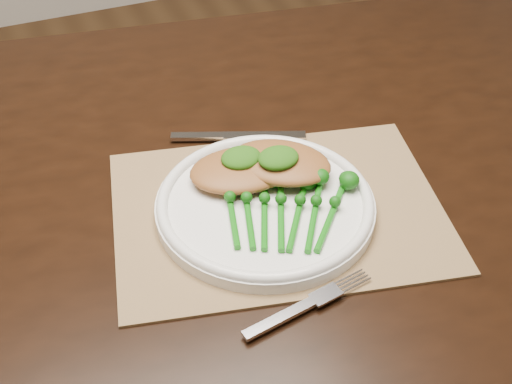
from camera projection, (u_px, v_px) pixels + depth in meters
name	position (u px, v px, depth m)	size (l,w,h in m)	color
dining_table	(191.00, 349.00, 1.21)	(1.72, 1.13, 0.75)	black
placemat	(278.00, 210.00, 0.91)	(0.42, 0.31, 0.00)	olive
dinner_plate	(265.00, 204.00, 0.90)	(0.28, 0.28, 0.03)	white
knife	(225.00, 136.00, 1.03)	(0.19, 0.08, 0.01)	silver
fork	(316.00, 300.00, 0.79)	(0.17, 0.05, 0.01)	silver
chicken_fillet_left	(241.00, 170.00, 0.92)	(0.14, 0.09, 0.03)	brown
chicken_fillet_right	(280.00, 162.00, 0.93)	(0.13, 0.09, 0.03)	brown
pesto_dollop_left	(241.00, 158.00, 0.92)	(0.05, 0.05, 0.02)	#154109
pesto_dollop_right	(278.00, 158.00, 0.91)	(0.05, 0.05, 0.02)	#154109
broccolini_bundle	(281.00, 214.00, 0.87)	(0.20, 0.21, 0.04)	#0F640D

